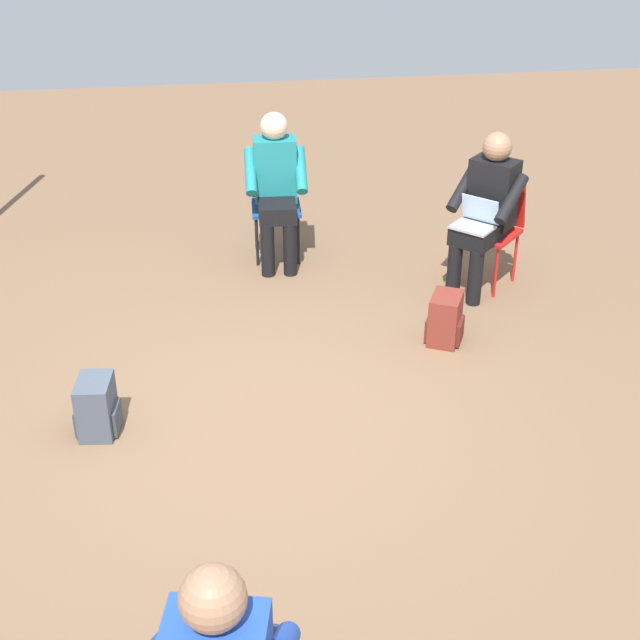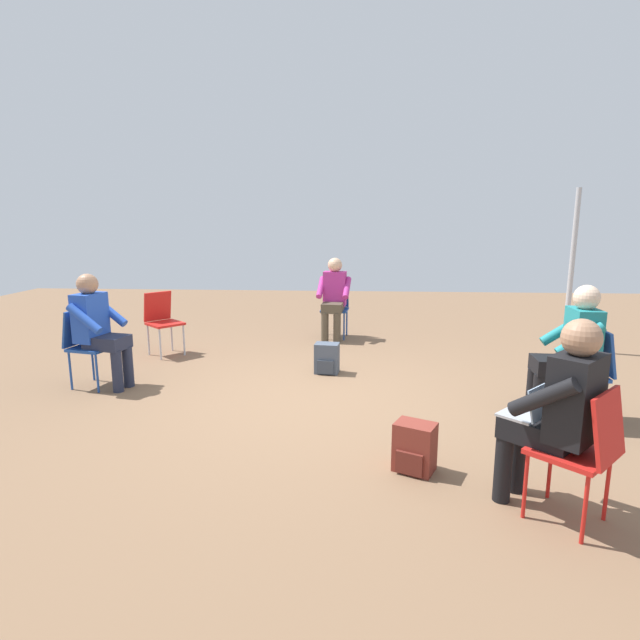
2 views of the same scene
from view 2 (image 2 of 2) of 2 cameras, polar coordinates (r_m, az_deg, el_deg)
The scene contains 13 objects.
ground_plane at distance 5.12m, azimuth -1.02°, elevation -9.11°, with size 16.34×16.34×0.00m, color brown.
chair_west at distance 5.98m, azimuth -25.09°, elevation -2.28°, with size 0.51×0.48×0.85m.
chair_southeast at distance 3.35m, azimuth 27.92°, elevation -12.66°, with size 0.58×0.58×0.85m.
chair_north at distance 7.79m, azimuth 1.77°, elevation 1.69°, with size 0.44×0.48×0.85m.
chair_northwest at distance 7.05m, azimuth -17.57°, elevation 0.16°, with size 0.59×0.58×0.85m.
chair_east at distance 5.06m, azimuth 28.31°, elevation -4.85°, with size 0.45×0.42×0.85m.
person_with_laptop at distance 3.33m, azimuth 25.47°, elevation -8.92°, with size 0.64×0.64×1.24m.
person_in_teal at distance 4.95m, azimuth 26.73°, elevation -2.66°, with size 0.53×0.51×1.24m.
person_in_blue at distance 5.83m, azimuth -24.01°, elevation -0.51°, with size 0.57×0.56×1.24m.
person_in_magenta at distance 7.60m, azimuth 1.60°, elevation 2.96°, with size 0.53×0.55×1.24m.
backpack_near_laptop_user at distance 5.96m, azimuth 0.80°, elevation -4.59°, with size 0.30×0.27×0.36m.
backpack_by_empty_chair at distance 3.78m, azimuth 10.76°, elevation -14.37°, with size 0.34×0.31×0.36m.
tent_pole_far at distance 7.66m, azimuth 26.78°, elevation 5.00°, with size 0.07×0.07×2.22m, color #B2B2B7.
Camera 2 is at (0.41, -4.79, 1.77)m, focal length 28.00 mm.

